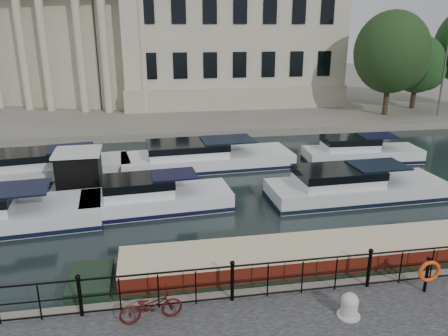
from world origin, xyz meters
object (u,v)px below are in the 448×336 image
Objects in this scene: bicycle at (151,306)px; life_ring_post at (429,272)px; narrowboat at (314,267)px; mooring_bollard at (349,305)px; harbour_hut at (80,174)px.

bicycle is 1.49× the size of life_ring_post.
narrowboat is (5.20, 2.07, -0.61)m from bicycle.
narrowboat is at bearing 87.35° from mooring_bollard.
harbour_hut is at bearing 132.43° from narrowboat.
life_ring_post is at bearing -98.40° from bicycle.
bicycle is at bearing -75.18° from harbour_hut.
mooring_bollard is at bearing -92.96° from narrowboat.
life_ring_post reaches higher than bicycle.
harbour_hut reaches higher than life_ring_post.
harbour_hut is (-3.28, 11.24, -0.02)m from bicycle.
life_ring_post is 3.41m from narrowboat.
harbour_hut reaches higher than bicycle.
life_ring_post is at bearing -47.38° from harbour_hut.
life_ring_post reaches higher than mooring_bollard.
harbour_hut is at bearing 134.06° from life_ring_post.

